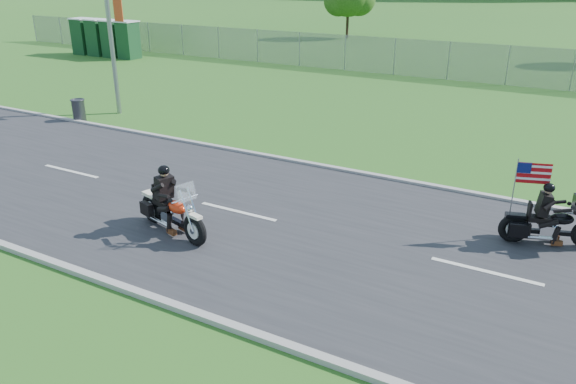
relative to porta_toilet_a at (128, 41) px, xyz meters
The scene contains 12 objects.
ground 27.83m from the porta_toilet_a, 37.69° to the right, with size 420.00×420.00×0.00m, color #275A1C.
road 27.83m from the porta_toilet_a, 37.69° to the right, with size 120.00×8.00×0.04m, color #28282B.
curb_north 25.55m from the porta_toilet_a, 30.48° to the right, with size 120.00×0.18×0.12m, color #9E9B93.
curb_south 30.47m from the porta_toilet_a, 43.74° to the right, with size 120.00×0.18×0.12m, color #9E9B93.
fence 17.26m from the porta_toilet_a, 10.01° to the left, with size 60.00×0.03×2.00m, color gray.
porta_toilet_a is the anchor object (origin of this frame).
porta_toilet_b 1.40m from the porta_toilet_a, behind, with size 1.10×1.10×2.30m, color #143E1D.
porta_toilet_c 2.80m from the porta_toilet_a, behind, with size 1.10×1.10×2.30m, color #143E1D.
porta_toilet_d 4.20m from the porta_toilet_a, behind, with size 1.10×1.10×2.30m, color #143E1D.
motorcycle_lead 26.87m from the porta_toilet_a, 44.03° to the right, with size 2.38×1.01×1.63m.
motorcycle_follow 30.88m from the porta_toilet_a, 29.26° to the right, with size 2.12×1.04×1.82m.
trash_can 15.92m from the porta_toilet_a, 53.01° to the right, with size 0.49×0.49×0.85m, color #303035.
Camera 1 is at (5.34, -10.54, 5.78)m, focal length 35.00 mm.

